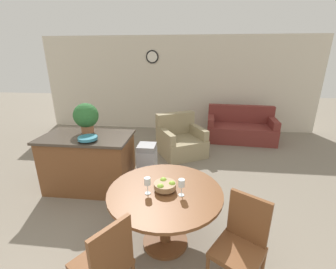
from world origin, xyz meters
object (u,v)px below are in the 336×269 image
wine_glass_left (147,182)px  potted_plant (86,116)px  armchair (180,141)px  fruit_bowl (165,185)px  teal_bowl (88,138)px  dining_table (165,203)px  couch (240,129)px  dining_chair_near_right (242,240)px  kitchen_island (89,162)px  dining_chair_near_left (105,262)px  trash_bin (147,166)px  wine_glass_right (182,184)px

wine_glass_left → potted_plant: (-1.27, 1.35, 0.34)m
wine_glass_left → armchair: size_ratio=0.15×
fruit_bowl → teal_bowl: teal_bowl is taller
dining_table → couch: (1.57, 3.76, -0.26)m
dining_chair_near_right → teal_bowl: teal_bowl is taller
kitchen_island → armchair: size_ratio=1.15×
dining_chair_near_left → couch: (1.98, 4.53, -0.21)m
wine_glass_left → potted_plant: size_ratio=0.39×
wine_glass_left → trash_bin: size_ratio=0.25×
wine_glass_left → kitchen_island: (-1.22, 1.17, -0.40)m
wine_glass_left → teal_bowl: teal_bowl is taller
wine_glass_left → kitchen_island: kitchen_island is taller
potted_plant → trash_bin: (1.01, -0.07, -0.82)m
wine_glass_right → kitchen_island: size_ratio=0.13×
armchair → wine_glass_left: bearing=-123.5°
dining_table → dining_chair_near_right: size_ratio=1.37×
wine_glass_right → couch: bearing=70.1°
potted_plant → couch: (3.02, 2.49, -0.90)m
couch → armchair: size_ratio=1.45×
dining_chair_near_right → couch: bearing=-67.7°
wine_glass_right → potted_plant: bearing=140.7°
wine_glass_right → potted_plant: size_ratio=0.39×
dining_chair_near_left → kitchen_island: size_ratio=0.66×
kitchen_island → couch: (2.97, 2.67, -0.17)m
fruit_bowl → wine_glass_right: size_ratio=1.28×
dining_chair_near_left → potted_plant: (-1.04, 2.04, 0.70)m
potted_plant → trash_bin: 1.30m
dining_chair_near_left → trash_bin: (-0.04, 1.97, -0.12)m
trash_bin → couch: bearing=51.8°
dining_chair_near_right → fruit_bowl: (-0.77, 0.41, 0.28)m
dining_chair_near_right → couch: (0.80, 4.17, -0.21)m
dining_table → trash_bin: (-0.45, 1.20, -0.18)m
dining_chair_near_left → potted_plant: potted_plant is taller
wine_glass_left → armchair: wine_glass_left is taller
kitchen_island → couch: size_ratio=0.80×
dining_chair_near_right → wine_glass_left: 1.07m
fruit_bowl → dining_table: bearing=-122.7°
dining_table → armchair: armchair is taller
dining_chair_near_left → wine_glass_left: dining_chair_near_left is taller
dining_table → dining_chair_near_right: (0.77, -0.41, -0.06)m
dining_table → fruit_bowl: 0.23m
kitchen_island → wine_glass_right: bearing=-36.2°
dining_chair_near_left → wine_glass_left: size_ratio=4.89×
potted_plant → trash_bin: bearing=-3.9°
wine_glass_left → dining_table: bearing=23.2°
fruit_bowl → dining_chair_near_right: bearing=-28.1°
fruit_bowl → wine_glass_left: (-0.18, -0.08, 0.08)m
teal_bowl → trash_bin: 1.07m
dining_chair_near_right → kitchen_island: (-2.17, 1.50, -0.04)m
dining_table → trash_bin: trash_bin is taller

